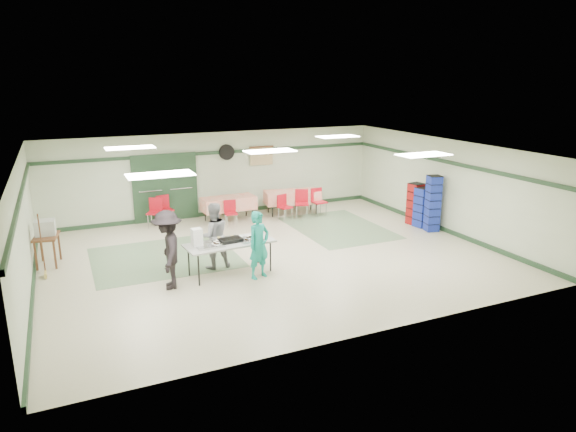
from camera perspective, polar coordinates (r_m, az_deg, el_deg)
name	(u,v)px	position (r m, az deg, el deg)	size (l,w,h in m)	color
floor	(271,256)	(13.11, -1.90, -4.45)	(11.00, 11.00, 0.00)	beige
ceiling	(270,150)	(12.46, -2.01, 7.32)	(11.00, 11.00, 0.00)	white
wall_back	(218,174)	(16.88, -7.79, 4.66)	(11.00, 11.00, 0.00)	beige
wall_front	(371,263)	(8.90, 9.18, -5.16)	(11.00, 11.00, 0.00)	beige
wall_left	(23,231)	(11.86, -27.36, -1.51)	(9.00, 9.00, 0.00)	beige
wall_right	(446,186)	(15.60, 17.11, 3.24)	(9.00, 9.00, 0.00)	beige
trim_back	(217,153)	(16.73, -7.85, 7.00)	(11.00, 0.06, 0.10)	#1F3A23
baseboard_back	(220,212)	(17.13, -7.61, 0.40)	(11.00, 0.06, 0.12)	#1F3A23
trim_left	(20,198)	(11.70, -27.63, 1.79)	(9.00, 0.06, 0.10)	#1F3A23
baseboard_left	(33,289)	(12.26, -26.48, -7.28)	(9.00, 0.06, 0.12)	#1F3A23
trim_right	(447,162)	(15.46, 17.22, 5.77)	(9.00, 0.06, 0.10)	#1F3A23
baseboard_right	(441,228)	(15.89, 16.66, -1.32)	(9.00, 0.06, 0.12)	#1F3A23
green_patch_a	(165,257)	(13.37, -13.56, -4.48)	(3.50, 3.00, 0.01)	slate
green_patch_b	(338,227)	(15.57, 5.54, -1.28)	(2.50, 3.50, 0.01)	slate
double_door_left	(150,189)	(16.41, -15.08, 2.89)	(0.90, 0.06, 2.10)	gray
double_door_right	(181,187)	(16.58, -11.84, 3.22)	(0.90, 0.06, 2.10)	gray
door_frame	(165,188)	(16.46, -13.46, 3.04)	(2.00, 0.03, 2.15)	#1F3A23
wall_fan	(227,152)	(16.79, -6.83, 7.06)	(0.50, 0.50, 0.10)	black
scroll_banner	(261,156)	(17.21, -2.98, 6.68)	(0.80, 0.02, 0.60)	tan
serving_table	(230,244)	(11.81, -6.51, -3.11)	(2.10, 1.01, 0.76)	beige
sheet_tray_right	(251,240)	(11.90, -4.15, -2.63)	(0.55, 0.42, 0.02)	silver
sheet_tray_mid	(226,241)	(11.89, -6.85, -2.73)	(0.63, 0.48, 0.02)	silver
sheet_tray_left	(209,246)	(11.58, -8.72, -3.30)	(0.59, 0.45, 0.02)	silver
baking_pan	(231,240)	(11.82, -6.40, -2.67)	(0.52, 0.33, 0.08)	black
foam_box_stack	(197,238)	(11.58, -10.09, -2.37)	(0.22, 0.20, 0.40)	white
volunteer_teal	(259,245)	(11.52, -3.26, -3.23)	(0.56, 0.37, 1.55)	teal
volunteer_grey	(214,236)	(12.21, -8.28, -2.18)	(0.77, 0.60, 1.59)	gray
volunteer_dark	(168,250)	(11.22, -13.20, -3.68)	(1.11, 0.64, 1.72)	black
dining_table_a	(292,197)	(16.99, 0.47, 2.18)	(1.90, 1.08, 0.77)	red
dining_table_b	(229,203)	(16.22, -6.61, 1.44)	(1.68, 0.80, 0.77)	red
chair_a	(302,200)	(16.52, 1.54, 1.74)	(0.55, 0.55, 0.90)	red
chair_b	(284,204)	(16.27, -0.50, 1.30)	(0.46, 0.46, 0.80)	red
chair_c	(318,199)	(16.79, 3.33, 1.91)	(0.45, 0.45, 0.89)	red
chair_d	(230,210)	(15.67, -6.43, 0.63)	(0.42, 0.42, 0.79)	red
chair_loose_a	(164,207)	(16.23, -13.59, 1.02)	(0.49, 0.49, 0.89)	red
chair_loose_b	(155,209)	(15.99, -14.54, 0.72)	(0.55, 0.55, 0.88)	red
crate_stack_blue_a	(433,204)	(15.55, 15.79, 1.34)	(0.36, 0.36, 1.66)	#1B28A4
crate_stack_red	(415,204)	(16.18, 13.97, 1.32)	(0.40, 0.40, 1.29)	maroon
crate_stack_blue_b	(422,207)	(15.95, 14.66, 0.94)	(0.37, 0.37, 1.22)	#1B28A4
printer_table	(47,240)	(13.60, -25.25, -2.45)	(0.64, 0.88, 0.74)	brown
office_printer	(45,228)	(13.58, -25.39, -1.17)	(0.46, 0.40, 0.36)	#ACACA7
broom	(42,244)	(12.80, -25.69, -2.86)	(0.03, 0.03, 1.49)	brown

